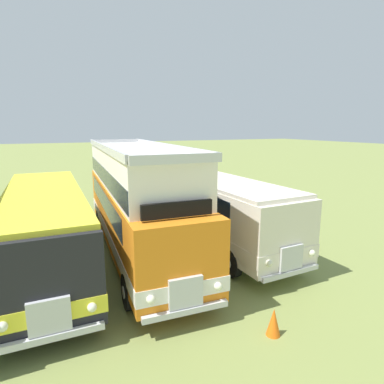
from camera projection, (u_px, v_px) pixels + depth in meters
The scene contains 4 objects.
bus_sixth_in_row at pixel (46, 224), 11.56m from camera, with size 2.66×10.34×2.99m.
bus_seventh_in_row at pixel (136, 198), 13.05m from camera, with size 3.12×11.37×4.52m.
bus_eighth_in_row at pixel (208, 203), 14.75m from camera, with size 2.98×10.73×2.99m.
cone_mid_row at pixel (274, 322), 8.11m from camera, with size 0.36×0.36×0.72m, color orange.
Camera 1 is at (5.25, -12.59, 5.18)m, focal length 30.24 mm.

